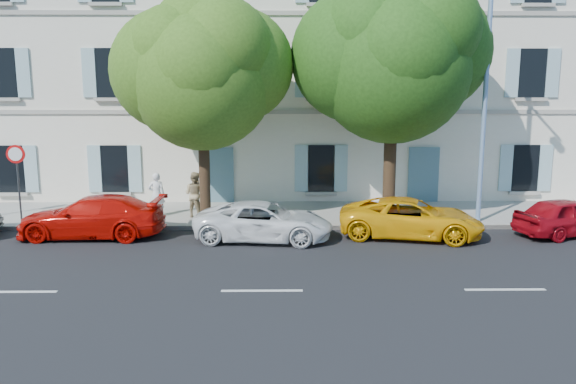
{
  "coord_description": "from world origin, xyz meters",
  "views": [
    {
      "loc": [
        0.47,
        -17.12,
        4.79
      ],
      "look_at": [
        0.72,
        2.0,
        1.4
      ],
      "focal_mm": 35.0,
      "sensor_mm": 36.0,
      "label": 1
    }
  ],
  "objects_px": {
    "car_white_coupe": "(264,221)",
    "tree_right": "(393,65)",
    "car_red_hatchback": "(569,217)",
    "pedestrian_b": "(195,194)",
    "road_sign": "(17,167)",
    "car_red_coupe": "(92,217)",
    "pedestrian_a": "(157,195)",
    "car_yellow_supercar": "(411,218)",
    "street_lamp": "(487,87)",
    "tree_left": "(202,78)"
  },
  "relations": [
    {
      "from": "car_red_coupe",
      "to": "car_white_coupe",
      "type": "height_order",
      "value": "car_red_coupe"
    },
    {
      "from": "car_red_coupe",
      "to": "car_white_coupe",
      "type": "relative_size",
      "value": 1.07
    },
    {
      "from": "car_yellow_supercar",
      "to": "street_lamp",
      "type": "bearing_deg",
      "value": -50.74
    },
    {
      "from": "pedestrian_a",
      "to": "pedestrian_b",
      "type": "bearing_deg",
      "value": 167.8
    },
    {
      "from": "car_red_coupe",
      "to": "road_sign",
      "type": "xyz_separation_m",
      "value": [
        -3.04,
        1.45,
        1.49
      ]
    },
    {
      "from": "road_sign",
      "to": "car_white_coupe",
      "type": "bearing_deg",
      "value": -12.24
    },
    {
      "from": "car_white_coupe",
      "to": "pedestrian_a",
      "type": "relative_size",
      "value": 2.68
    },
    {
      "from": "car_red_hatchback",
      "to": "street_lamp",
      "type": "height_order",
      "value": "street_lamp"
    },
    {
      "from": "pedestrian_b",
      "to": "car_white_coupe",
      "type": "bearing_deg",
      "value": 157.41
    },
    {
      "from": "car_yellow_supercar",
      "to": "pedestrian_b",
      "type": "xyz_separation_m",
      "value": [
        -7.6,
        2.59,
        0.35
      ]
    },
    {
      "from": "pedestrian_a",
      "to": "pedestrian_b",
      "type": "relative_size",
      "value": 0.98
    },
    {
      "from": "car_yellow_supercar",
      "to": "tree_right",
      "type": "relative_size",
      "value": 0.54
    },
    {
      "from": "car_white_coupe",
      "to": "road_sign",
      "type": "bearing_deg",
      "value": 83.94
    },
    {
      "from": "tree_right",
      "to": "pedestrian_b",
      "type": "relative_size",
      "value": 5.1
    },
    {
      "from": "car_yellow_supercar",
      "to": "car_white_coupe",
      "type": "bearing_deg",
      "value": 105.53
    },
    {
      "from": "tree_left",
      "to": "road_sign",
      "type": "bearing_deg",
      "value": -176.14
    },
    {
      "from": "pedestrian_b",
      "to": "car_yellow_supercar",
      "type": "bearing_deg",
      "value": -174.29
    },
    {
      "from": "car_white_coupe",
      "to": "street_lamp",
      "type": "height_order",
      "value": "street_lamp"
    },
    {
      "from": "car_white_coupe",
      "to": "car_yellow_supercar",
      "type": "xyz_separation_m",
      "value": [
        4.92,
        0.31,
        0.03
      ]
    },
    {
      "from": "car_red_hatchback",
      "to": "road_sign",
      "type": "relative_size",
      "value": 1.35
    },
    {
      "from": "car_white_coupe",
      "to": "car_yellow_supercar",
      "type": "distance_m",
      "value": 4.93
    },
    {
      "from": "road_sign",
      "to": "car_red_coupe",
      "type": "bearing_deg",
      "value": -25.51
    },
    {
      "from": "car_red_coupe",
      "to": "car_white_coupe",
      "type": "distance_m",
      "value": 5.8
    },
    {
      "from": "car_yellow_supercar",
      "to": "car_red_coupe",
      "type": "bearing_deg",
      "value": 101.13
    },
    {
      "from": "car_white_coupe",
      "to": "tree_right",
      "type": "relative_size",
      "value": 0.51
    },
    {
      "from": "car_red_coupe",
      "to": "pedestrian_b",
      "type": "relative_size",
      "value": 2.81
    },
    {
      "from": "car_white_coupe",
      "to": "pedestrian_a",
      "type": "distance_m",
      "value": 5.13
    },
    {
      "from": "car_white_coupe",
      "to": "tree_left",
      "type": "bearing_deg",
      "value": 49.6
    },
    {
      "from": "car_red_hatchback",
      "to": "pedestrian_b",
      "type": "height_order",
      "value": "pedestrian_b"
    },
    {
      "from": "car_red_coupe",
      "to": "tree_right",
      "type": "distance_m",
      "value": 11.76
    },
    {
      "from": "car_white_coupe",
      "to": "car_red_hatchback",
      "type": "xyz_separation_m",
      "value": [
        10.33,
        0.47,
        0.03
      ]
    },
    {
      "from": "car_white_coupe",
      "to": "street_lamp",
      "type": "bearing_deg",
      "value": -70.97
    },
    {
      "from": "pedestrian_a",
      "to": "pedestrian_b",
      "type": "distance_m",
      "value": 1.47
    },
    {
      "from": "car_white_coupe",
      "to": "street_lamp",
      "type": "relative_size",
      "value": 0.53
    },
    {
      "from": "pedestrian_a",
      "to": "car_red_coupe",
      "type": "bearing_deg",
      "value": 49.18
    },
    {
      "from": "car_red_coupe",
      "to": "pedestrian_b",
      "type": "height_order",
      "value": "pedestrian_b"
    },
    {
      "from": "street_lamp",
      "to": "pedestrian_b",
      "type": "bearing_deg",
      "value": 173.87
    },
    {
      "from": "tree_right",
      "to": "pedestrian_b",
      "type": "distance_m",
      "value": 8.71
    },
    {
      "from": "pedestrian_a",
      "to": "tree_left",
      "type": "bearing_deg",
      "value": 153.47
    },
    {
      "from": "car_red_coupe",
      "to": "tree_right",
      "type": "xyz_separation_m",
      "value": [
        10.39,
        2.18,
        5.07
      ]
    },
    {
      "from": "car_red_coupe",
      "to": "pedestrian_a",
      "type": "distance_m",
      "value": 3.03
    },
    {
      "from": "tree_left",
      "to": "pedestrian_b",
      "type": "xyz_separation_m",
      "value": [
        -0.46,
        0.54,
        -4.29
      ]
    },
    {
      "from": "tree_right",
      "to": "street_lamp",
      "type": "bearing_deg",
      "value": -15.51
    },
    {
      "from": "tree_right",
      "to": "tree_left",
      "type": "bearing_deg",
      "value": -177.59
    },
    {
      "from": "tree_left",
      "to": "tree_right",
      "type": "bearing_deg",
      "value": 2.41
    },
    {
      "from": "tree_left",
      "to": "street_lamp",
      "type": "bearing_deg",
      "value": -3.36
    },
    {
      "from": "car_red_hatchback",
      "to": "street_lamp",
      "type": "xyz_separation_m",
      "value": [
        -2.57,
        1.3,
        4.34
      ]
    },
    {
      "from": "car_red_coupe",
      "to": "pedestrian_b",
      "type": "xyz_separation_m",
      "value": [
        3.09,
        2.43,
        0.31
      ]
    },
    {
      "from": "pedestrian_a",
      "to": "car_red_hatchback",
      "type": "bearing_deg",
      "value": 162.05
    },
    {
      "from": "car_red_hatchback",
      "to": "tree_right",
      "type": "bearing_deg",
      "value": 51.25
    }
  ]
}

